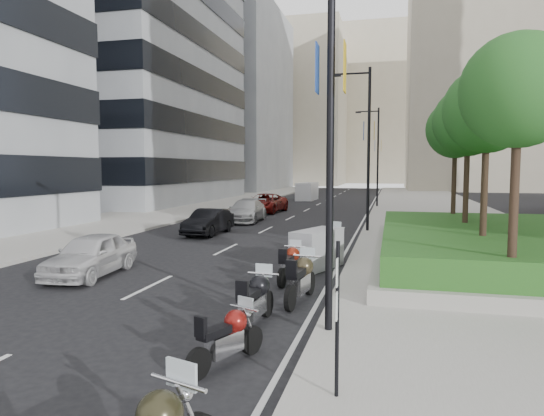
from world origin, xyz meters
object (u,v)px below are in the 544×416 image
(lamp_post_1, at_px, (366,141))
(motorcycle_1, at_px, (228,337))
(car_b, at_px, (208,222))
(car_d, at_px, (265,203))
(delivery_van, at_px, (307,192))
(car_a, at_px, (91,255))
(parking_sign, at_px, (337,311))
(car_c, at_px, (246,211))
(motorcycle_4, at_px, (290,264))
(lamp_post_0, at_px, (323,95))
(motorcycle_5, at_px, (317,249))
(motorcycle_6, at_px, (331,242))
(motorcycle_3, at_px, (301,279))
(motorcycle_2, at_px, (255,300))
(lamp_post_2, at_px, (376,152))

(lamp_post_1, height_order, motorcycle_1, lamp_post_1)
(car_b, distance_m, car_d, 13.40)
(lamp_post_1, relative_size, delivery_van, 1.90)
(car_a, bearing_deg, parking_sign, -42.51)
(car_d, bearing_deg, car_c, -81.87)
(lamp_post_1, bearing_deg, motorcycle_4, -97.54)
(lamp_post_0, bearing_deg, car_c, 111.02)
(car_a, bearing_deg, lamp_post_1, 53.13)
(motorcycle_5, bearing_deg, car_a, 133.51)
(parking_sign, distance_m, motorcycle_6, 12.30)
(motorcycle_3, xyz_separation_m, motorcycle_6, (-0.04, 6.70, 0.00))
(motorcycle_5, bearing_deg, car_b, 64.48)
(motorcycle_6, bearing_deg, car_c, 46.49)
(car_c, bearing_deg, lamp_post_1, -28.89)
(motorcycle_3, distance_m, car_d, 26.43)
(motorcycle_3, relative_size, motorcycle_6, 1.02)
(lamp_post_1, xyz_separation_m, motorcycle_5, (-1.11, -10.18, -4.37))
(motorcycle_1, xyz_separation_m, car_b, (-6.76, 16.35, 0.16))
(motorcycle_4, xyz_separation_m, motorcycle_5, (0.52, 2.17, 0.13))
(motorcycle_4, distance_m, car_d, 24.13)
(motorcycle_3, relative_size, car_d, 0.43)
(motorcycle_1, bearing_deg, motorcycle_5, 21.29)
(motorcycle_4, relative_size, car_a, 0.52)
(motorcycle_4, height_order, motorcycle_5, motorcycle_5)
(car_a, distance_m, car_b, 10.46)
(motorcycle_6, distance_m, car_d, 20.09)
(motorcycle_6, xyz_separation_m, car_d, (-7.58, 18.61, 0.13))
(car_d, bearing_deg, motorcycle_2, -71.68)
(motorcycle_5, height_order, delivery_van, delivery_van)
(motorcycle_1, bearing_deg, car_c, 39.37)
(lamp_post_2, bearing_deg, motorcycle_4, -93.08)
(motorcycle_1, relative_size, car_a, 0.45)
(lamp_post_0, height_order, motorcycle_2, lamp_post_0)
(motorcycle_4, distance_m, motorcycle_6, 4.58)
(lamp_post_1, height_order, motorcycle_3, lamp_post_1)
(motorcycle_5, relative_size, car_c, 0.49)
(motorcycle_1, bearing_deg, lamp_post_2, 21.05)
(motorcycle_1, relative_size, motorcycle_2, 0.82)
(motorcycle_4, height_order, delivery_van, delivery_van)
(motorcycle_6, bearing_deg, lamp_post_1, 8.53)
(motorcycle_2, xyz_separation_m, motorcycle_6, (0.60, 8.93, 0.03))
(lamp_post_2, height_order, motorcycle_3, lamp_post_2)
(lamp_post_0, bearing_deg, motorcycle_2, 171.36)
(lamp_post_0, xyz_separation_m, car_c, (-8.02, 20.87, -4.33))
(motorcycle_2, xyz_separation_m, delivery_van, (-6.32, 43.54, 0.31))
(motorcycle_2, relative_size, car_b, 0.55)
(lamp_post_2, distance_m, car_a, 32.44)
(lamp_post_1, height_order, car_c, lamp_post_1)
(lamp_post_1, bearing_deg, motorcycle_1, -94.26)
(motorcycle_4, bearing_deg, motorcycle_1, -171.97)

